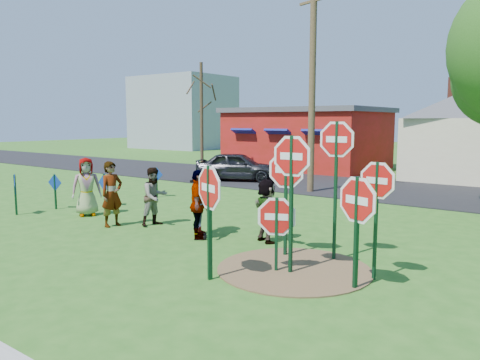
# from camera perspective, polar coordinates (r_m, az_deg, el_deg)

# --- Properties ---
(ground) EXTENTS (120.00, 120.00, 0.00)m
(ground) POSITION_cam_1_polar(r_m,az_deg,el_deg) (13.37, -8.19, -6.13)
(ground) COLOR #29601B
(ground) RESTS_ON ground
(road) EXTENTS (120.00, 7.50, 0.04)m
(road) POSITION_cam_1_polar(r_m,az_deg,el_deg) (22.86, 12.54, -0.63)
(road) COLOR black
(road) RESTS_ON ground
(dirt_patch) EXTENTS (3.20, 3.20, 0.03)m
(dirt_patch) POSITION_cam_1_polar(r_m,az_deg,el_deg) (9.94, 6.60, -10.73)
(dirt_patch) COLOR brown
(dirt_patch) RESTS_ON ground
(red_building) EXTENTS (9.40, 7.69, 3.90)m
(red_building) POSITION_cam_1_polar(r_m,az_deg,el_deg) (30.94, 8.25, 5.09)
(red_building) COLOR maroon
(red_building) RESTS_ON ground
(distant_building) EXTENTS (10.00, 8.00, 8.00)m
(distant_building) POSITION_cam_1_polar(r_m,az_deg,el_deg) (54.05, -6.95, 8.14)
(distant_building) COLOR #8C939E
(distant_building) RESTS_ON ground
(stop_sign_a) EXTENTS (1.10, 0.45, 2.39)m
(stop_sign_a) POSITION_cam_1_polar(r_m,az_deg,el_deg) (8.92, -3.75, -2.11)
(stop_sign_a) COLOR #0F371D
(stop_sign_a) RESTS_ON ground
(stop_sign_b) EXTENTS (1.07, 0.10, 3.21)m
(stop_sign_b) POSITION_cam_1_polar(r_m,az_deg,el_deg) (10.32, 11.67, 3.07)
(stop_sign_b) COLOR #0F371D
(stop_sign_b) RESTS_ON ground
(stop_sign_c) EXTENTS (1.12, 0.08, 2.94)m
(stop_sign_c) POSITION_cam_1_polar(r_m,az_deg,el_deg) (9.28, 6.31, 0.96)
(stop_sign_c) COLOR #0F371D
(stop_sign_c) RESTS_ON ground
(stop_sign_d) EXTENTS (0.97, 0.12, 2.43)m
(stop_sign_d) POSITION_cam_1_polar(r_m,az_deg,el_deg) (9.25, 16.35, -1.27)
(stop_sign_d) COLOR #0F371D
(stop_sign_d) RESTS_ON ground
(stop_sign_e) EXTENTS (0.99, 0.48, 1.69)m
(stop_sign_e) POSITION_cam_1_polar(r_m,az_deg,el_deg) (9.52, 4.48, -4.95)
(stop_sign_e) COLOR #0F371D
(stop_sign_e) RESTS_ON ground
(stop_sign_f) EXTENTS (1.10, 0.40, 2.24)m
(stop_sign_f) POSITION_cam_1_polar(r_m,az_deg,el_deg) (8.67, 14.11, -3.20)
(stop_sign_f) COLOR #0F371D
(stop_sign_f) RESTS_ON ground
(stop_sign_g) EXTENTS (1.14, 0.20, 2.55)m
(stop_sign_g) POSITION_cam_1_polar(r_m,az_deg,el_deg) (10.55, 5.63, 0.04)
(stop_sign_g) COLOR #0F371D
(stop_sign_g) RESTS_ON ground
(blue_diamond_a) EXTENTS (0.62, 0.36, 1.35)m
(blue_diamond_a) POSITION_cam_1_polar(r_m,az_deg,el_deg) (16.94, -25.72, -1.08)
(blue_diamond_a) COLOR #0F371D
(blue_diamond_a) RESTS_ON ground
(blue_diamond_b) EXTENTS (0.59, 0.15, 1.24)m
(blue_diamond_b) POSITION_cam_1_polar(r_m,az_deg,el_deg) (17.50, -21.62, -0.84)
(blue_diamond_b) COLOR #0F371D
(blue_diamond_b) RESTS_ON ground
(blue_diamond_c) EXTENTS (0.68, 0.07, 1.20)m
(blue_diamond_c) POSITION_cam_1_polar(r_m,az_deg,el_deg) (17.57, -16.19, -0.73)
(blue_diamond_c) COLOR #0F371D
(blue_diamond_c) RESTS_ON ground
(blue_diamond_d) EXTENTS (0.58, 0.13, 1.22)m
(blue_diamond_d) POSITION_cam_1_polar(r_m,az_deg,el_deg) (19.15, -10.12, 0.17)
(blue_diamond_d) COLOR #0F371D
(blue_diamond_d) RESTS_ON ground
(person_a) EXTENTS (1.00, 1.11, 1.90)m
(person_a) POSITION_cam_1_polar(r_m,az_deg,el_deg) (15.95, -18.21, -0.79)
(person_a) COLOR #3F498E
(person_a) RESTS_ON ground
(person_b) EXTENTS (0.51, 0.73, 1.91)m
(person_b) POSITION_cam_1_polar(r_m,az_deg,el_deg) (14.10, -15.35, -1.66)
(person_b) COLOR #2A736A
(person_b) RESTS_ON ground
(person_c) EXTENTS (0.78, 0.94, 1.72)m
(person_c) POSITION_cam_1_polar(r_m,az_deg,el_deg) (13.96, -10.37, -2.00)
(person_c) COLOR brown
(person_c) RESTS_ON ground
(person_d) EXTENTS (1.03, 1.25, 1.68)m
(person_d) POSITION_cam_1_polar(r_m,az_deg,el_deg) (12.71, -4.77, -2.91)
(person_d) COLOR #2E2F33
(person_d) RESTS_ON ground
(person_e) EXTENTS (1.02, 1.10, 1.82)m
(person_e) POSITION_cam_1_polar(r_m,az_deg,el_deg) (12.20, -5.15, -3.02)
(person_e) COLOR #402851
(person_e) RESTS_ON ground
(person_f) EXTENTS (1.57, 1.09, 1.63)m
(person_f) POSITION_cam_1_polar(r_m,az_deg,el_deg) (11.88, 3.30, -3.74)
(person_f) COLOR #214E36
(person_f) RESTS_ON ground
(suv) EXTENTS (4.59, 3.34, 1.45)m
(suv) POSITION_cam_1_polar(r_m,az_deg,el_deg) (23.93, -0.30, 1.69)
(suv) COLOR #29282D
(suv) RESTS_ON road
(utility_pole) EXTENTS (2.16, 0.78, 9.11)m
(utility_pole) POSITION_cam_1_polar(r_m,az_deg,el_deg) (20.35, 8.81, 11.99)
(utility_pole) COLOR #4C3823
(utility_pole) RESTS_ON ground
(bare_tree_west) EXTENTS (1.80, 1.80, 6.30)m
(bare_tree_west) POSITION_cam_1_polar(r_m,az_deg,el_deg) (26.56, -4.72, 9.36)
(bare_tree_west) COLOR #382819
(bare_tree_west) RESTS_ON ground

